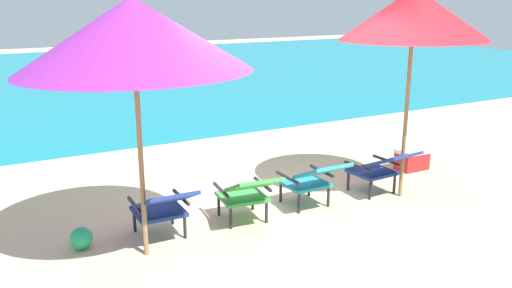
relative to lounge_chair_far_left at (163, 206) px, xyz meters
name	(u,v)px	position (x,y,z in m)	size (l,w,h in m)	color
ground_plane	(166,140)	(1.44, 4.01, -0.40)	(40.00, 40.00, 0.00)	#CCB78E
ocean_band	(74,78)	(1.44, 12.71, -0.40)	(40.00, 18.00, 0.01)	teal
lounge_chair_far_left	(163,206)	(0.00, 0.00, 0.00)	(0.56, 0.89, 0.68)	navy
lounge_chair_near_left	(248,192)	(0.99, -0.05, 0.00)	(0.63, 0.93, 0.68)	#338E3D
lounge_chair_near_right	(313,178)	(1.91, -0.01, 0.00)	(0.55, 0.88, 0.68)	teal
lounge_chair_far_right	(382,166)	(2.95, -0.07, 0.00)	(0.58, 0.90, 0.68)	navy
beach_umbrella_left	(133,35)	(-0.27, -0.20, 1.80)	(3.09, 3.09, 2.56)	olive
beach_umbrella_right	(414,14)	(3.18, -0.21, 1.93)	(2.51, 2.51, 2.66)	olive
beach_ball	(81,238)	(-0.82, 0.24, -0.28)	(0.24, 0.24, 0.24)	#1E9E60
cooler_box	(412,159)	(4.13, 0.56, -0.24)	(0.47, 0.32, 0.32)	red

